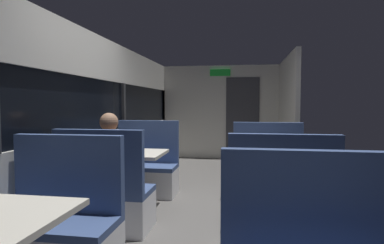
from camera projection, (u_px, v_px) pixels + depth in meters
name	position (u px, v px, depth m)	size (l,w,h in m)	color
ground_plane	(195.00, 219.00, 3.75)	(3.30, 9.20, 0.02)	#514F4C
carriage_window_panel_left	(80.00, 124.00, 3.92)	(0.09, 8.48, 2.30)	beige
carriage_end_bulkhead	(222.00, 113.00, 7.81)	(2.90, 0.11, 2.30)	beige
carriage_aisle_panel_right	(287.00, 114.00, 6.42)	(0.08, 2.40, 2.30)	beige
bench_near_window_facing_entry	(58.00, 234.00, 2.50)	(0.95, 0.50, 1.10)	silver
dining_table_mid_window	(129.00, 160.00, 4.05)	(0.90, 0.70, 0.74)	#9E9EA3
bench_mid_window_facing_end	(106.00, 200.00, 3.37)	(0.95, 0.50, 1.10)	silver
bench_mid_window_facing_entry	(145.00, 172.00, 4.75)	(0.95, 0.50, 1.10)	silver
dining_table_rear_aisle	(274.00, 167.00, 3.57)	(0.90, 0.70, 0.74)	#9E9EA3
bench_rear_aisle_facing_end	(281.00, 216.00, 2.90)	(0.95, 0.50, 1.10)	silver
bench_rear_aisle_facing_entry	(268.00, 180.00, 4.28)	(0.95, 0.50, 1.10)	silver
seated_passenger	(108.00, 179.00, 3.43)	(0.47, 0.55, 1.26)	#26262D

